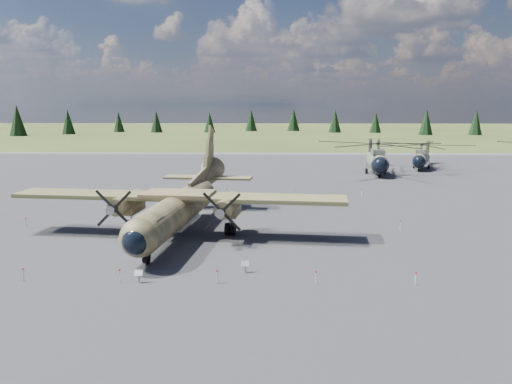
{
  "coord_description": "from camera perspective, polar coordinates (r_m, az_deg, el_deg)",
  "views": [
    {
      "loc": [
        5.25,
        -42.43,
        10.77
      ],
      "look_at": [
        3.89,
        2.0,
        2.96
      ],
      "focal_mm": 35.0,
      "sensor_mm": 36.0,
      "label": 1
    }
  ],
  "objects": [
    {
      "name": "barrier_fence",
      "position": [
        43.95,
        -5.78,
        -3.59
      ],
      "size": [
        33.12,
        29.62,
        0.85
      ],
      "color": "silver",
      "rests_on": "ground"
    },
    {
      "name": "apron",
      "position": [
        53.78,
        -3.89,
        -1.61
      ],
      "size": [
        120.0,
        120.0,
        0.04
      ],
      "primitive_type": "cube",
      "color": "slate",
      "rests_on": "ground"
    },
    {
      "name": "info_placard_right",
      "position": [
        32.68,
        -1.24,
        -8.31
      ],
      "size": [
        0.53,
        0.29,
        0.79
      ],
      "rotation": [
        0.0,
        0.0,
        0.15
      ],
      "color": "gray",
      "rests_on": "ground"
    },
    {
      "name": "info_placard_left",
      "position": [
        31.72,
        -13.27,
        -9.13
      ],
      "size": [
        0.53,
        0.25,
        0.81
      ],
      "rotation": [
        0.0,
        0.0,
        -0.06
      ],
      "color": "gray",
      "rests_on": "ground"
    },
    {
      "name": "ground",
      "position": [
        44.09,
        -5.16,
        -4.21
      ],
      "size": [
        500.0,
        500.0,
        0.0
      ],
      "primitive_type": "plane",
      "color": "#4F5D29",
      "rests_on": "ground"
    },
    {
      "name": "treeline",
      "position": [
        38.33,
        -21.06,
        0.24
      ],
      "size": [
        328.94,
        337.37,
        10.97
      ],
      "color": "black",
      "rests_on": "ground"
    },
    {
      "name": "helicopter_mid",
      "position": [
        88.18,
        18.4,
        4.44
      ],
      "size": [
        21.99,
        21.99,
        4.3
      ],
      "rotation": [
        0.0,
        0.0,
        -0.38
      ],
      "color": "slate",
      "rests_on": "ground"
    },
    {
      "name": "helicopter_near",
      "position": [
        79.37,
        13.7,
        4.47
      ],
      "size": [
        21.2,
        23.96,
        5.01
      ],
      "rotation": [
        0.0,
        0.0,
        -0.08
      ],
      "color": "slate",
      "rests_on": "ground"
    },
    {
      "name": "transport_plane",
      "position": [
        42.74,
        -8.51,
        -1.13
      ],
      "size": [
        27.79,
        25.15,
        9.14
      ],
      "rotation": [
        0.0,
        0.0,
        -0.1
      ],
      "color": "#3D4425",
      "rests_on": "ground"
    }
  ]
}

